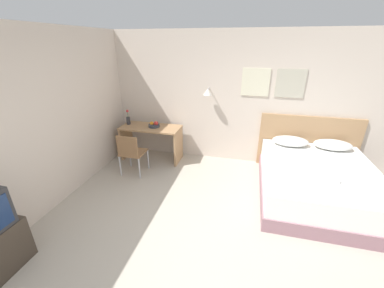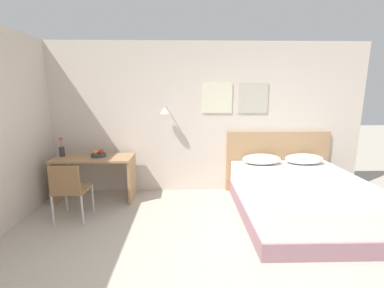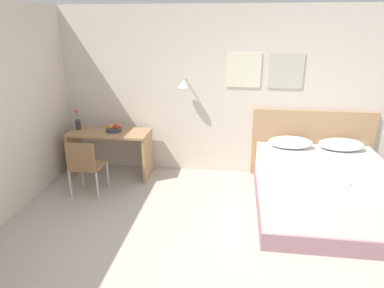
{
  "view_description": "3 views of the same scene",
  "coord_description": "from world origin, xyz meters",
  "px_view_note": "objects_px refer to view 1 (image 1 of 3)",
  "views": [
    {
      "loc": [
        0.28,
        -2.1,
        2.4
      ],
      "look_at": [
        -0.57,
        1.3,
        0.89
      ],
      "focal_mm": 22.0,
      "sensor_mm": 36.0,
      "label": 1
    },
    {
      "loc": [
        -0.2,
        -1.86,
        1.8
      ],
      "look_at": [
        -0.11,
        1.89,
        1.04
      ],
      "focal_mm": 24.0,
      "sensor_mm": 36.0,
      "label": 2
    },
    {
      "loc": [
        0.27,
        -2.68,
        2.37
      ],
      "look_at": [
        -0.25,
        1.21,
        0.99
      ],
      "focal_mm": 32.0,
      "sensor_mm": 36.0,
      "label": 3
    }
  ],
  "objects_px": {
    "pillow_left": "(290,141)",
    "folded_towel_near_foot": "(325,175)",
    "fruit_bowl": "(154,125)",
    "flower_vase": "(128,119)",
    "desk": "(151,136)",
    "desk_chair": "(131,151)",
    "headboard": "(307,143)",
    "pillow_right": "(333,145)",
    "bed": "(317,183)"
  },
  "relations": [
    {
      "from": "desk",
      "to": "headboard",
      "type": "bearing_deg",
      "value": 6.34
    },
    {
      "from": "pillow_right",
      "to": "desk",
      "type": "distance_m",
      "value": 3.57
    },
    {
      "from": "pillow_left",
      "to": "desk_chair",
      "type": "bearing_deg",
      "value": -164.02
    },
    {
      "from": "bed",
      "to": "pillow_right",
      "type": "relative_size",
      "value": 3.13
    },
    {
      "from": "bed",
      "to": "pillow_left",
      "type": "distance_m",
      "value": 0.95
    },
    {
      "from": "fruit_bowl",
      "to": "flower_vase",
      "type": "relative_size",
      "value": 0.73
    },
    {
      "from": "pillow_right",
      "to": "flower_vase",
      "type": "bearing_deg",
      "value": -179.39
    },
    {
      "from": "folded_towel_near_foot",
      "to": "pillow_left",
      "type": "bearing_deg",
      "value": 107.67
    },
    {
      "from": "folded_towel_near_foot",
      "to": "pillow_right",
      "type": "bearing_deg",
      "value": 70.6
    },
    {
      "from": "headboard",
      "to": "folded_towel_near_foot",
      "type": "xyz_separation_m",
      "value": [
        -0.02,
        -1.37,
        0.06
      ]
    },
    {
      "from": "desk",
      "to": "fruit_bowl",
      "type": "relative_size",
      "value": 5.35
    },
    {
      "from": "pillow_left",
      "to": "pillow_right",
      "type": "distance_m",
      "value": 0.74
    },
    {
      "from": "desk_chair",
      "to": "fruit_bowl",
      "type": "height_order",
      "value": "fruit_bowl"
    },
    {
      "from": "headboard",
      "to": "desk_chair",
      "type": "height_order",
      "value": "headboard"
    },
    {
      "from": "pillow_left",
      "to": "folded_towel_near_foot",
      "type": "relative_size",
      "value": 2.0
    },
    {
      "from": "folded_towel_near_foot",
      "to": "flower_vase",
      "type": "relative_size",
      "value": 1.01
    },
    {
      "from": "bed",
      "to": "desk",
      "type": "xyz_separation_m",
      "value": [
        -3.2,
        0.71,
        0.24
      ]
    },
    {
      "from": "pillow_left",
      "to": "flower_vase",
      "type": "xyz_separation_m",
      "value": [
        -3.37,
        -0.04,
        0.19
      ]
    },
    {
      "from": "pillow_right",
      "to": "desk",
      "type": "xyz_separation_m",
      "value": [
        -3.57,
        -0.09,
        -0.14
      ]
    },
    {
      "from": "desk",
      "to": "desk_chair",
      "type": "xyz_separation_m",
      "value": [
        -0.1,
        -0.75,
        -0.03
      ]
    },
    {
      "from": "headboard",
      "to": "flower_vase",
      "type": "xyz_separation_m",
      "value": [
        -3.73,
        -0.31,
        0.3
      ]
    },
    {
      "from": "headboard",
      "to": "desk",
      "type": "bearing_deg",
      "value": -173.66
    },
    {
      "from": "pillow_right",
      "to": "folded_towel_near_foot",
      "type": "relative_size",
      "value": 2.0
    },
    {
      "from": "pillow_right",
      "to": "fruit_bowl",
      "type": "distance_m",
      "value": 3.5
    },
    {
      "from": "folded_towel_near_foot",
      "to": "desk",
      "type": "height_order",
      "value": "desk"
    },
    {
      "from": "pillow_right",
      "to": "desk_chair",
      "type": "bearing_deg",
      "value": -167.12
    },
    {
      "from": "bed",
      "to": "pillow_right",
      "type": "xyz_separation_m",
      "value": [
        0.37,
        0.79,
        0.38
      ]
    },
    {
      "from": "folded_towel_near_foot",
      "to": "desk",
      "type": "xyz_separation_m",
      "value": [
        -3.18,
        1.02,
        -0.08
      ]
    },
    {
      "from": "fruit_bowl",
      "to": "pillow_left",
      "type": "bearing_deg",
      "value": 1.54
    },
    {
      "from": "headboard",
      "to": "flower_vase",
      "type": "relative_size",
      "value": 5.73
    },
    {
      "from": "fruit_bowl",
      "to": "flower_vase",
      "type": "height_order",
      "value": "flower_vase"
    },
    {
      "from": "flower_vase",
      "to": "desk",
      "type": "bearing_deg",
      "value": -4.44
    },
    {
      "from": "pillow_right",
      "to": "bed",
      "type": "bearing_deg",
      "value": -115.0
    },
    {
      "from": "pillow_left",
      "to": "fruit_bowl",
      "type": "height_order",
      "value": "fruit_bowl"
    },
    {
      "from": "bed",
      "to": "pillow_left",
      "type": "height_order",
      "value": "pillow_left"
    },
    {
      "from": "headboard",
      "to": "desk",
      "type": "height_order",
      "value": "headboard"
    },
    {
      "from": "pillow_left",
      "to": "fruit_bowl",
      "type": "xyz_separation_m",
      "value": [
        -2.75,
        -0.07,
        0.12
      ]
    },
    {
      "from": "headboard",
      "to": "flower_vase",
      "type": "bearing_deg",
      "value": -175.19
    },
    {
      "from": "pillow_left",
      "to": "flower_vase",
      "type": "bearing_deg",
      "value": -179.25
    },
    {
      "from": "desk_chair",
      "to": "flower_vase",
      "type": "bearing_deg",
      "value": 118.61
    },
    {
      "from": "headboard",
      "to": "desk_chair",
      "type": "distance_m",
      "value": 3.48
    },
    {
      "from": "folded_towel_near_foot",
      "to": "desk_chair",
      "type": "height_order",
      "value": "desk_chair"
    },
    {
      "from": "desk",
      "to": "fruit_bowl",
      "type": "xyz_separation_m",
      "value": [
        0.08,
        0.01,
        0.26
      ]
    },
    {
      "from": "desk_chair",
      "to": "fruit_bowl",
      "type": "xyz_separation_m",
      "value": [
        0.18,
        0.77,
        0.29
      ]
    },
    {
      "from": "pillow_left",
      "to": "desk",
      "type": "height_order",
      "value": "pillow_left"
    },
    {
      "from": "headboard",
      "to": "desk",
      "type": "xyz_separation_m",
      "value": [
        -3.2,
        -0.36,
        -0.02
      ]
    },
    {
      "from": "bed",
      "to": "headboard",
      "type": "relative_size",
      "value": 1.11
    },
    {
      "from": "desk_chair",
      "to": "flower_vase",
      "type": "xyz_separation_m",
      "value": [
        -0.43,
        0.8,
        0.36
      ]
    },
    {
      "from": "pillow_left",
      "to": "folded_towel_near_foot",
      "type": "xyz_separation_m",
      "value": [
        0.35,
        -1.1,
        -0.06
      ]
    },
    {
      "from": "pillow_left",
      "to": "folded_towel_near_foot",
      "type": "bearing_deg",
      "value": -72.33
    }
  ]
}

